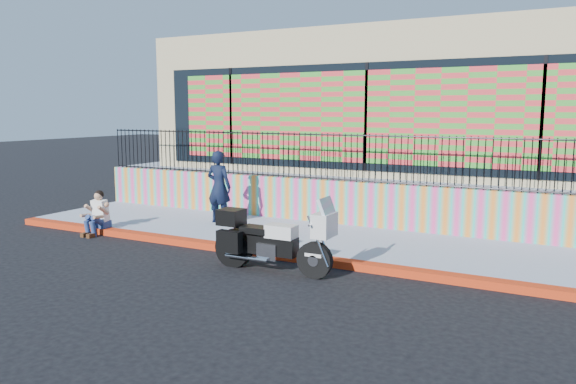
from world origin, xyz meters
The scene contains 10 objects.
ground centered at (0.00, 0.00, 0.00)m, with size 90.00×90.00×0.00m, color black.
red_curb centered at (0.00, 0.00, 0.07)m, with size 16.00×0.30×0.15m, color #A1260B.
sidewalk centered at (0.00, 1.65, 0.07)m, with size 16.00×3.00×0.15m, color #939CB1.
mural_wall centered at (0.00, 3.25, 0.70)m, with size 16.00×0.20×1.10m, color #F13F8B.
metal_fence centered at (0.00, 3.25, 1.85)m, with size 15.80×0.04×1.20m, color black, non-canonical shape.
elevated_platform centered at (0.00, 8.35, 0.62)m, with size 16.00×10.00×1.25m, color #939CB1.
storefront_building centered at (0.00, 8.13, 3.25)m, with size 14.00×8.06×4.00m.
police_motorcycle centered at (-0.02, -0.91, 0.63)m, with size 2.42×0.80×1.51m.
police_officer centered at (-3.14, 1.91, 1.08)m, with size 0.68×0.45×1.86m, color black.
seated_man centered at (-5.34, -0.17, 0.45)m, with size 0.54×0.71×1.06m.
Camera 1 is at (5.09, -9.86, 3.03)m, focal length 35.00 mm.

